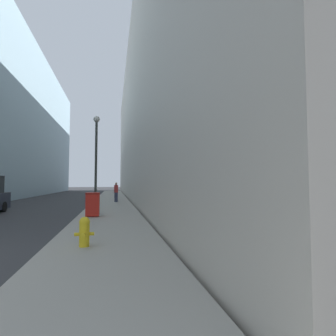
# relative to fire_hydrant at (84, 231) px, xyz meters

# --- Properties ---
(sidewalk_right) EXTENTS (3.20, 60.00, 0.15)m
(sidewalk_right) POSITION_rel_fire_hydrant_xyz_m (0.57, 16.57, -0.48)
(sidewalk_right) COLOR #9E998E
(sidewalk_right) RESTS_ON ground
(building_right_stone) EXTENTS (12.00, 60.00, 18.87)m
(building_right_stone) POSITION_rel_fire_hydrant_xyz_m (8.27, 24.57, 8.88)
(building_right_stone) COLOR beige
(building_right_stone) RESTS_ON ground
(fire_hydrant) EXTENTS (0.50, 0.39, 0.77)m
(fire_hydrant) POSITION_rel_fire_hydrant_xyz_m (0.00, 0.00, 0.00)
(fire_hydrant) COLOR yellow
(fire_hydrant) RESTS_ON sidewalk_right
(trash_bin) EXTENTS (0.65, 0.70, 1.17)m
(trash_bin) POSITION_rel_fire_hydrant_xyz_m (-0.26, 6.26, 0.20)
(trash_bin) COLOR red
(trash_bin) RESTS_ON sidewalk_right
(lamppost) EXTENTS (0.39, 0.39, 5.80)m
(lamppost) POSITION_rel_fire_hydrant_xyz_m (-0.34, 9.37, 2.93)
(lamppost) COLOR #2D332D
(lamppost) RESTS_ON sidewalk_right
(pedestrian_on_sidewalk) EXTENTS (0.34, 0.22, 1.67)m
(pedestrian_on_sidewalk) POSITION_rel_fire_hydrant_xyz_m (0.96, 15.74, 0.43)
(pedestrian_on_sidewalk) COLOR #2D3347
(pedestrian_on_sidewalk) RESTS_ON sidewalk_right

